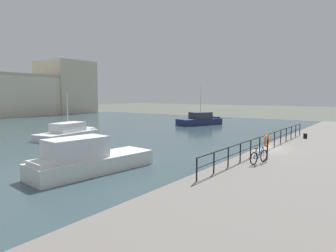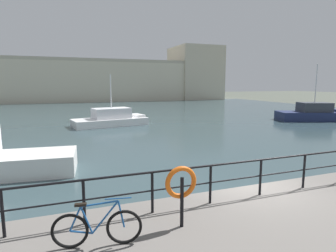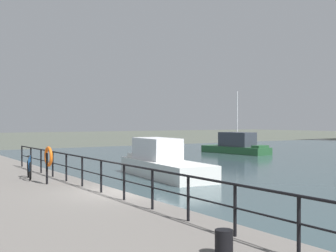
% 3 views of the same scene
% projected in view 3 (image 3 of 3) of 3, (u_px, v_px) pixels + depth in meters
% --- Properties ---
extents(ground_plane, '(240.00, 240.00, 0.00)m').
position_uv_depth(ground_plane, '(126.00, 222.00, 14.66)').
color(ground_plane, '#4C5147').
extents(moored_blue_motorboat, '(7.85, 3.21, 6.37)m').
position_uv_depth(moored_blue_motorboat, '(236.00, 145.00, 45.44)').
color(moored_blue_motorboat, '#23512D').
rests_on(moored_blue_motorboat, water_basin).
extents(moored_cabin_cruiser, '(8.25, 3.27, 2.28)m').
position_uv_depth(moored_cabin_cruiser, '(162.00, 163.00, 26.61)').
color(moored_cabin_cruiser, white).
rests_on(moored_cabin_cruiser, water_basin).
extents(quay_railing, '(19.68, 0.07, 1.08)m').
position_uv_depth(quay_railing, '(101.00, 170.00, 14.46)').
color(quay_railing, black).
rests_on(quay_railing, quay_promenade).
extents(parked_bicycle, '(1.75, 0.41, 0.98)m').
position_uv_depth(parked_bicycle, '(29.00, 169.00, 17.88)').
color(parked_bicycle, black).
rests_on(parked_bicycle, quay_promenade).
extents(mooring_bollard, '(0.32, 0.32, 0.44)m').
position_uv_depth(mooring_bollard, '(224.00, 242.00, 7.72)').
color(mooring_bollard, black).
rests_on(mooring_bollard, quay_promenade).
extents(life_ring_stand, '(0.75, 0.16, 1.40)m').
position_uv_depth(life_ring_stand, '(48.00, 158.00, 16.40)').
color(life_ring_stand, black).
rests_on(life_ring_stand, quay_promenade).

